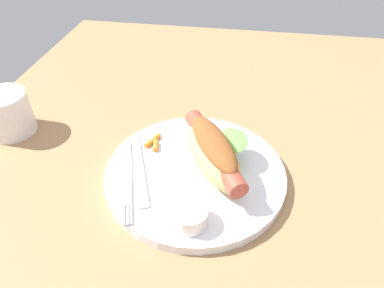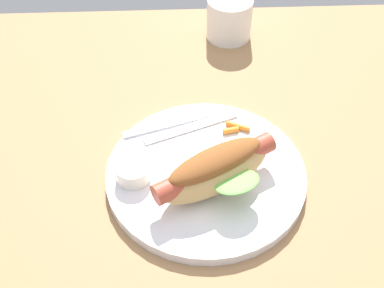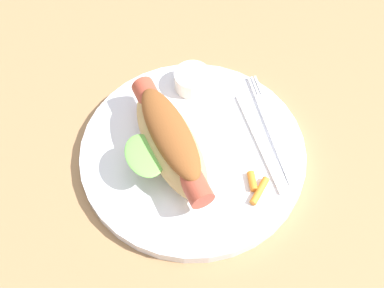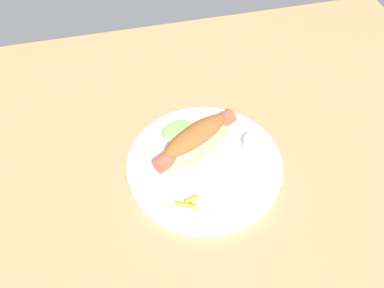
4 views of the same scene
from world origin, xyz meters
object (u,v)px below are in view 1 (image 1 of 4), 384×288
at_px(plate, 195,174).
at_px(carrot_garnish, 154,143).
at_px(fork, 128,177).
at_px(drinking_cup, 7,113).
at_px(knife, 139,170).
at_px(sauce_ramekin, 191,217).
at_px(hot_dog, 214,149).

relative_size(plate, carrot_garnish, 6.48).
bearing_deg(fork, plate, 91.87).
bearing_deg(drinking_cup, carrot_garnish, 86.51).
distance_m(knife, carrot_garnish, 0.07).
bearing_deg(plate, sauce_ramekin, 5.96).
bearing_deg(sauce_ramekin, plate, -174.04).
bearing_deg(hot_dog, plate, -89.78).
bearing_deg(fork, hot_dog, 94.06).
xyz_separation_m(fork, drinking_cup, (-0.10, -0.25, 0.02)).
bearing_deg(carrot_garnish, plate, 57.98).
bearing_deg(knife, fork, -58.77).
bearing_deg(drinking_cup, fork, 68.35).
xyz_separation_m(fork, carrot_garnish, (-0.08, 0.02, 0.00)).
bearing_deg(drinking_cup, sauce_ramekin, 65.37).
height_order(plate, sauce_ramekin, sauce_ramekin).
distance_m(sauce_ramekin, fork, 0.13).
relative_size(plate, fork, 1.68).
bearing_deg(knife, drinking_cup, -128.52).
xyz_separation_m(fork, knife, (-0.02, 0.01, -0.00)).
bearing_deg(knife, plate, 80.00).
relative_size(sauce_ramekin, fork, 0.29).
xyz_separation_m(hot_dog, drinking_cup, (-0.05, -0.37, -0.01)).
xyz_separation_m(hot_dog, knife, (0.03, -0.11, -0.03)).
xyz_separation_m(sauce_ramekin, fork, (-0.06, -0.11, -0.01)).
bearing_deg(plate, knife, -78.71).
relative_size(fork, carrot_garnish, 3.85).
bearing_deg(plate, drinking_cup, -100.59).
xyz_separation_m(knife, drinking_cup, (-0.08, -0.26, 0.02)).
relative_size(sauce_ramekin, carrot_garnish, 1.12).
xyz_separation_m(hot_dog, fork, (0.05, -0.12, -0.03)).
distance_m(sauce_ramekin, carrot_garnish, 0.17).
bearing_deg(knife, sauce_ramekin, 27.58).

